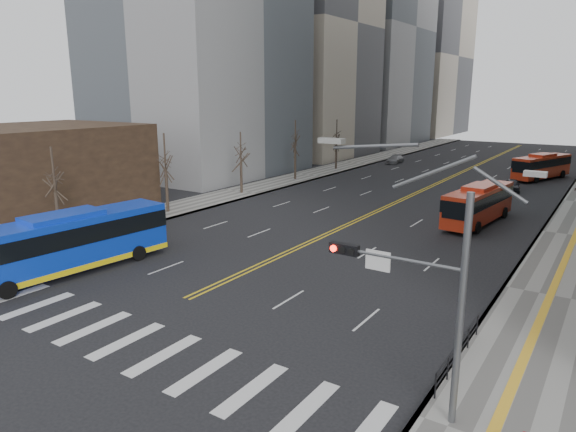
% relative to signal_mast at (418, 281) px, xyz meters
% --- Properties ---
extents(ground, '(220.00, 220.00, 0.00)m').
position_rel_signal_mast_xyz_m(ground, '(-13.77, -2.00, -4.86)').
color(ground, black).
extents(sidewalk_left, '(5.00, 130.00, 0.15)m').
position_rel_signal_mast_xyz_m(sidewalk_left, '(-30.27, 43.00, -4.78)').
color(sidewalk_left, '#65625E').
rests_on(sidewalk_left, ground).
extents(crosswalk, '(26.70, 4.00, 0.01)m').
position_rel_signal_mast_xyz_m(crosswalk, '(-13.77, -2.00, -4.85)').
color(crosswalk, silver).
rests_on(crosswalk, ground).
extents(centerline, '(0.55, 100.00, 0.01)m').
position_rel_signal_mast_xyz_m(centerline, '(-13.77, 53.00, -4.85)').
color(centerline, gold).
rests_on(centerline, ground).
extents(office_towers, '(83.00, 134.00, 58.00)m').
position_rel_signal_mast_xyz_m(office_towers, '(-13.64, 66.51, 19.07)').
color(office_towers, gray).
rests_on(office_towers, ground).
extents(storefront, '(14.00, 18.00, 8.00)m').
position_rel_signal_mast_xyz_m(storefront, '(-39.77, 9.97, -0.85)').
color(storefront, black).
rests_on(storefront, ground).
extents(signal_mast, '(5.37, 0.37, 9.39)m').
position_rel_signal_mast_xyz_m(signal_mast, '(0.00, 0.00, 0.00)').
color(signal_mast, slate).
rests_on(signal_mast, ground).
extents(pedestrian_railing, '(0.06, 6.06, 1.02)m').
position_rel_signal_mast_xyz_m(pedestrian_railing, '(0.53, 4.00, -4.03)').
color(pedestrian_railing, black).
rests_on(pedestrian_railing, sidewalk_right).
extents(street_trees, '(35.20, 47.20, 7.60)m').
position_rel_signal_mast_xyz_m(street_trees, '(-20.94, 32.55, 0.02)').
color(street_trees, '#2D221B').
rests_on(street_trees, ground).
extents(blue_bus, '(3.99, 13.37, 3.81)m').
position_rel_signal_mast_xyz_m(blue_bus, '(-22.85, 2.00, -2.86)').
color(blue_bus, '#0D37CE').
rests_on(blue_bus, ground).
extents(red_bus_near, '(3.56, 10.69, 3.35)m').
position_rel_signal_mast_xyz_m(red_bus_near, '(-4.73, 28.82, -2.99)').
color(red_bus_near, red).
rests_on(red_bus_near, ground).
extents(red_bus_far, '(5.78, 10.60, 3.32)m').
position_rel_signal_mast_xyz_m(red_bus_far, '(-3.64, 56.96, -3.01)').
color(red_bus_far, red).
rests_on(red_bus_far, ground).
extents(car_white, '(1.86, 4.71, 1.53)m').
position_rel_signal_mast_xyz_m(car_white, '(-25.99, 4.00, -4.09)').
color(car_white, white).
rests_on(car_white, ground).
extents(car_dark_mid, '(2.37, 4.22, 1.35)m').
position_rel_signal_mast_xyz_m(car_dark_mid, '(-5.16, 46.27, -4.18)').
color(car_dark_mid, black).
rests_on(car_dark_mid, ground).
extents(car_silver, '(2.04, 4.52, 1.28)m').
position_rel_signal_mast_xyz_m(car_silver, '(-25.20, 61.18, -4.21)').
color(car_silver, gray).
rests_on(car_silver, ground).
extents(car_dark_far, '(2.26, 4.26, 1.14)m').
position_rel_signal_mast_xyz_m(car_dark_far, '(-6.31, 60.10, -4.29)').
color(car_dark_far, black).
rests_on(car_dark_far, ground).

